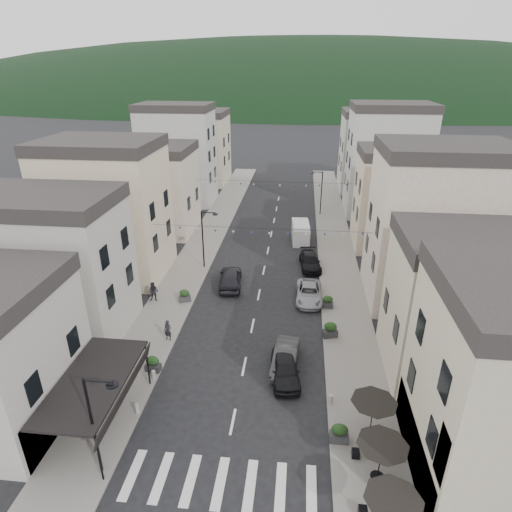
# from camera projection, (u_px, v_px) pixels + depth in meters

# --- Properties ---
(sidewalk_left) EXTENTS (4.00, 76.00, 0.12)m
(sidewalk_left) POSITION_uv_depth(u_px,v_px,m) (204.00, 244.00, 49.08)
(sidewalk_left) COLOR slate
(sidewalk_left) RESTS_ON ground
(sidewalk_right) EXTENTS (4.00, 76.00, 0.12)m
(sidewalk_right) POSITION_uv_depth(u_px,v_px,m) (336.00, 249.00, 47.62)
(sidewalk_right) COLOR slate
(sidewalk_right) RESTS_ON ground
(hill_backdrop) EXTENTS (640.00, 360.00, 70.00)m
(hill_backdrop) POSITION_uv_depth(u_px,v_px,m) (300.00, 94.00, 291.15)
(hill_backdrop) COLOR black
(hill_backdrop) RESTS_ON ground
(boutique_awning) EXTENTS (3.77, 7.50, 3.28)m
(boutique_awning) POSITION_uv_depth(u_px,v_px,m) (98.00, 382.00, 23.34)
(boutique_awning) COLOR black
(boutique_awning) RESTS_ON ground
(buildings_row_left) EXTENTS (10.20, 54.16, 14.00)m
(buildings_row_left) POSITION_uv_depth(u_px,v_px,m) (155.00, 178.00, 52.48)
(buildings_row_left) COLOR #A6A298
(buildings_row_left) RESTS_ON ground
(buildings_row_right) EXTENTS (10.20, 54.16, 14.50)m
(buildings_row_right) POSITION_uv_depth(u_px,v_px,m) (400.00, 185.00, 48.52)
(buildings_row_right) COLOR #B9AF93
(buildings_row_right) RESTS_ON ground
(cafe_terrace) EXTENTS (2.50, 8.10, 2.53)m
(cafe_terrace) POSITION_uv_depth(u_px,v_px,m) (382.00, 449.00, 20.20)
(cafe_terrace) COLOR black
(cafe_terrace) RESTS_ON ground
(streetlamp_left_near) EXTENTS (1.70, 0.56, 6.00)m
(streetlamp_left_near) POSITION_uv_depth(u_px,v_px,m) (97.00, 417.00, 20.24)
(streetlamp_left_near) COLOR black
(streetlamp_left_near) RESTS_ON ground
(streetlamp_left_far) EXTENTS (1.70, 0.56, 6.00)m
(streetlamp_left_far) POSITION_uv_depth(u_px,v_px,m) (205.00, 234.00, 41.98)
(streetlamp_left_far) COLOR black
(streetlamp_left_far) RESTS_ON ground
(streetlamp_right_far) EXTENTS (1.70, 0.56, 6.00)m
(streetlamp_right_far) POSITION_uv_depth(u_px,v_px,m) (320.00, 188.00, 57.15)
(streetlamp_right_far) COLOR black
(streetlamp_right_far) RESTS_ON ground
(bollards) EXTENTS (11.66, 10.26, 0.60)m
(bollards) POSITION_uv_depth(u_px,v_px,m) (231.00, 423.00, 24.20)
(bollards) COLOR gray
(bollards) RESTS_ON ground
(bunting_near) EXTENTS (19.00, 0.28, 0.62)m
(bunting_near) POSITION_uv_depth(u_px,v_px,m) (260.00, 232.00, 36.99)
(bunting_near) COLOR black
(bunting_near) RESTS_ON ground
(bunting_far) EXTENTS (19.00, 0.28, 0.62)m
(bunting_far) POSITION_uv_depth(u_px,v_px,m) (273.00, 184.00, 51.48)
(bunting_far) COLOR black
(bunting_far) RESTS_ON ground
(parked_car_a) EXTENTS (2.31, 4.54, 1.48)m
(parked_car_a) POSITION_uv_depth(u_px,v_px,m) (285.00, 369.00, 27.97)
(parked_car_a) COLOR black
(parked_car_a) RESTS_ON ground
(parked_car_b) EXTENTS (1.97, 4.54, 1.45)m
(parked_car_b) POSITION_uv_depth(u_px,v_px,m) (285.00, 357.00, 29.07)
(parked_car_b) COLOR #353437
(parked_car_b) RESTS_ON ground
(parked_car_c) EXTENTS (2.24, 4.83, 1.34)m
(parked_car_c) POSITION_uv_depth(u_px,v_px,m) (309.00, 293.00, 37.33)
(parked_car_c) COLOR #999BA1
(parked_car_c) RESTS_ON ground
(parked_car_d) EXTENTS (2.46, 4.93, 1.37)m
(parked_car_d) POSITION_uv_depth(u_px,v_px,m) (310.00, 261.00, 43.24)
(parked_car_d) COLOR black
(parked_car_d) RESTS_ON ground
(parked_car_e) EXTENTS (2.54, 5.17, 1.70)m
(parked_car_e) POSITION_uv_depth(u_px,v_px,m) (230.00, 278.00, 39.59)
(parked_car_e) COLOR black
(parked_car_e) RESTS_ON ground
(delivery_van) EXTENTS (2.19, 4.88, 2.29)m
(delivery_van) POSITION_uv_depth(u_px,v_px,m) (301.00, 232.00, 49.70)
(delivery_van) COLOR silver
(delivery_van) RESTS_ON ground
(pedestrian_a) EXTENTS (0.66, 0.50, 1.64)m
(pedestrian_a) POSITION_uv_depth(u_px,v_px,m) (168.00, 330.00, 31.66)
(pedestrian_a) COLOR black
(pedestrian_a) RESTS_ON sidewalk_left
(pedestrian_b) EXTENTS (0.88, 0.69, 1.78)m
(pedestrian_b) POSITION_uv_depth(u_px,v_px,m) (154.00, 292.00, 36.84)
(pedestrian_b) COLOR black
(pedestrian_b) RESTS_ON sidewalk_left
(planter_la) EXTENTS (1.07, 0.68, 1.13)m
(planter_la) POSITION_uv_depth(u_px,v_px,m) (153.00, 364.00, 28.56)
(planter_la) COLOR #2A2A2C
(planter_la) RESTS_ON sidewalk_left
(planter_lb) EXTENTS (1.13, 0.88, 1.11)m
(planter_lb) POSITION_uv_depth(u_px,v_px,m) (185.00, 296.00, 36.95)
(planter_lb) COLOR #333235
(planter_lb) RESTS_ON sidewalk_left
(planter_ra) EXTENTS (1.03, 0.58, 1.15)m
(planter_ra) POSITION_uv_depth(u_px,v_px,m) (339.00, 433.00, 23.19)
(planter_ra) COLOR #313033
(planter_ra) RESTS_ON sidewalk_right
(planter_rb) EXTENTS (1.23, 0.90, 1.24)m
(planter_rb) POSITION_uv_depth(u_px,v_px,m) (330.00, 330.00, 32.11)
(planter_rb) COLOR #292A2C
(planter_rb) RESTS_ON sidewalk_right
(planter_rc) EXTENTS (1.01, 0.61, 1.08)m
(planter_rc) POSITION_uv_depth(u_px,v_px,m) (328.00, 302.00, 36.01)
(planter_rc) COLOR #2C2B2E
(planter_rc) RESTS_ON sidewalk_right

